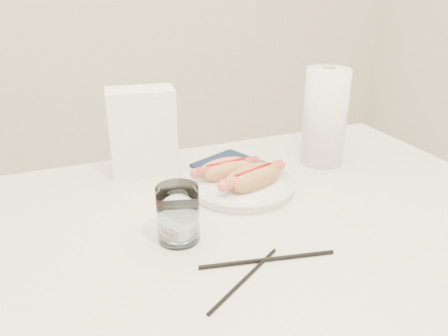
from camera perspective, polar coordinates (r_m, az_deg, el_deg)
name	(u,v)px	position (r m, az deg, el deg)	size (l,w,h in m)	color
table	(244,243)	(0.94, 2.54, -9.42)	(1.20, 0.80, 0.75)	silver
plate	(241,186)	(1.01, 2.19, -2.28)	(0.23, 0.23, 0.02)	white
hotdog_left	(226,169)	(1.02, 0.28, -0.19)	(0.16, 0.07, 0.04)	#DC8C58
hotdog_right	(253,178)	(0.98, 3.67, -1.25)	(0.17, 0.10, 0.05)	tan
water_glass	(178,214)	(0.81, -5.83, -5.79)	(0.08, 0.08, 0.11)	silver
chopstick_near	(245,279)	(0.74, 2.62, -13.86)	(0.01, 0.01, 0.20)	black
chopstick_far	(267,259)	(0.78, 5.51, -11.43)	(0.01, 0.01, 0.24)	black
napkin_box	(143,132)	(1.08, -10.23, 4.54)	(0.15, 0.09, 0.20)	white
navy_napkin	(231,165)	(1.13, 0.84, 0.33)	(0.15, 0.15, 0.01)	#121E39
paper_towel_roll	(325,117)	(1.14, 12.63, 6.30)	(0.11, 0.11, 0.24)	white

